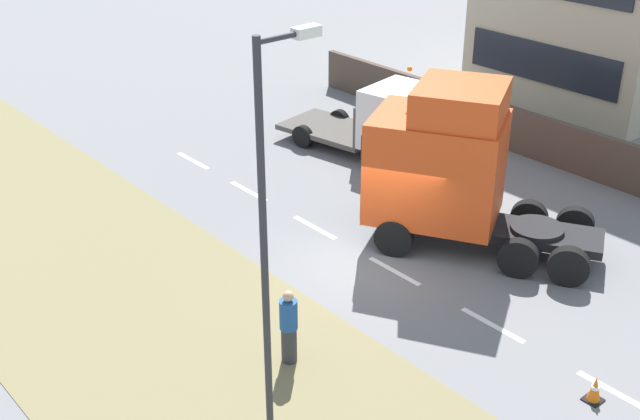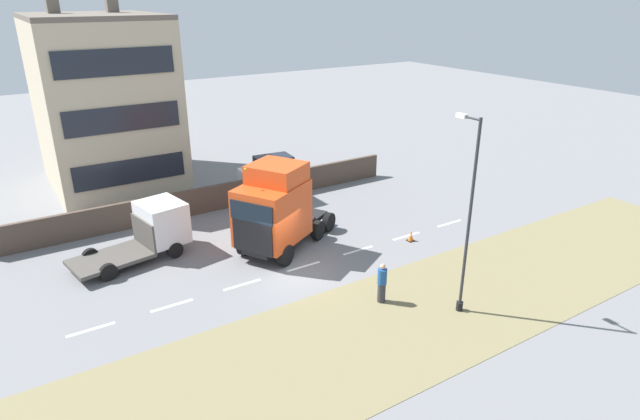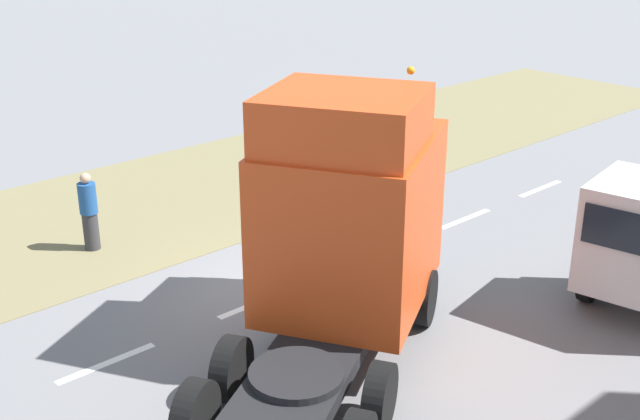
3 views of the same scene
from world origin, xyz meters
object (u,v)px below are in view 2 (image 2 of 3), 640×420
(lamp_post, at_px, (467,224))
(pedestrian, at_px, (382,283))
(flatbed_truck, at_px, (154,228))
(traffic_cone_lead, at_px, (411,236))
(parked_car, at_px, (273,172))
(lorry_cab, at_px, (275,210))

(lamp_post, xyz_separation_m, pedestrian, (2.16, 2.28, -2.94))
(flatbed_truck, bearing_deg, traffic_cone_lead, 53.69)
(parked_car, bearing_deg, lamp_post, -177.02)
(flatbed_truck, bearing_deg, pedestrian, 24.50)
(lorry_cab, height_order, flatbed_truck, lorry_cab)
(parked_car, distance_m, pedestrian, 15.48)
(parked_car, height_order, pedestrian, parked_car)
(lorry_cab, height_order, pedestrian, lorry_cab)
(pedestrian, bearing_deg, parked_car, -10.76)
(lorry_cab, height_order, parked_car, lorry_cab)
(flatbed_truck, xyz_separation_m, parked_car, (5.61, -9.54, -0.34))
(lorry_cab, bearing_deg, traffic_cone_lead, -142.22)
(parked_car, height_order, lamp_post, lamp_post)
(lorry_cab, relative_size, flatbed_truck, 1.11)
(parked_car, xyz_separation_m, traffic_cone_lead, (-11.34, -2.16, -0.75))
(flatbed_truck, height_order, lamp_post, lamp_post)
(pedestrian, xyz_separation_m, traffic_cone_lead, (3.86, -5.05, -0.60))
(lorry_cab, distance_m, lamp_post, 9.63)
(lamp_post, relative_size, traffic_cone_lead, 13.78)
(pedestrian, bearing_deg, traffic_cone_lead, -52.58)
(pedestrian, bearing_deg, lorry_cab, 12.56)
(parked_car, xyz_separation_m, lamp_post, (-17.37, 0.61, 2.79))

